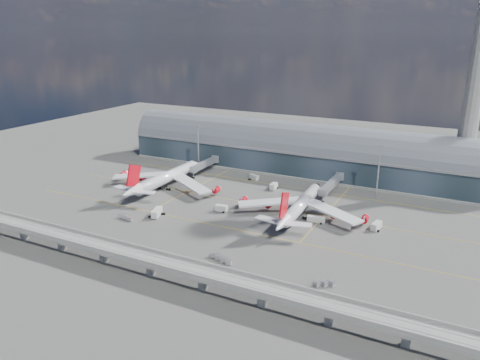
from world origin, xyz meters
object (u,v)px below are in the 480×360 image
at_px(control_tower, 475,86).
at_px(service_truck_1, 221,208).
at_px(service_truck_5, 254,177).
at_px(service_truck_2, 316,219).
at_px(cargo_train_0, 126,217).
at_px(floodlight_mast_left, 198,147).
at_px(service_truck_0, 157,213).
at_px(cargo_train_2, 324,284).
at_px(cargo_train_1, 221,259).
at_px(airliner_left, 165,178).
at_px(service_truck_3, 376,226).
at_px(service_truck_4, 274,186).
at_px(airliner_right, 300,206).
at_px(floodlight_mast_right, 378,170).

xyz_separation_m(control_tower, service_truck_1, (-91.90, -78.67, -50.09)).
height_order(service_truck_1, service_truck_5, service_truck_1).
distance_m(service_truck_2, cargo_train_0, 80.12).
height_order(floodlight_mast_left, cargo_train_0, floodlight_mast_left).
distance_m(service_truck_0, cargo_train_2, 84.79).
xyz_separation_m(service_truck_2, cargo_train_1, (-18.62, -47.88, -0.53)).
xyz_separation_m(airliner_left, service_truck_1, (40.73, -14.69, -3.99)).
bearing_deg(cargo_train_2, cargo_train_1, 122.47).
relative_size(service_truck_2, service_truck_3, 1.13).
distance_m(floodlight_mast_left, service_truck_4, 54.65).
relative_size(control_tower, service_truck_5, 16.40).
xyz_separation_m(service_truck_0, cargo_train_0, (-9.61, -8.88, -0.79)).
bearing_deg(floodlight_mast_left, cargo_train_0, -81.45).
distance_m(control_tower, airliner_right, 101.64).
bearing_deg(airliner_right, service_truck_1, -165.80).
height_order(control_tower, floodlight_mast_left, control_tower).
relative_size(floodlight_mast_left, cargo_train_0, 3.16).
distance_m(control_tower, service_truck_5, 114.92).
xyz_separation_m(airliner_right, service_truck_0, (-54.85, -27.77, -3.19)).
xyz_separation_m(service_truck_1, service_truck_3, (65.04, 11.27, 0.04)).
distance_m(service_truck_4, service_truck_5, 18.36).
relative_size(service_truck_4, cargo_train_0, 0.69).
bearing_deg(floodlight_mast_left, floodlight_mast_right, 0.00).
bearing_deg(service_truck_1, airliner_left, 63.53).
bearing_deg(control_tower, airliner_left, -154.25).
bearing_deg(control_tower, service_truck_0, -139.82).
bearing_deg(floodlight_mast_left, cargo_train_2, -41.55).
height_order(airliner_left, service_truck_0, airliner_left).
xyz_separation_m(service_truck_3, cargo_train_2, (-5.34, -51.71, -0.74)).
relative_size(airliner_right, service_truck_3, 8.87).
xyz_separation_m(service_truck_4, service_truck_5, (-15.58, 9.71, -0.16)).
distance_m(service_truck_4, cargo_train_0, 76.13).
height_order(floodlight_mast_left, airliner_right, floodlight_mast_left).
bearing_deg(cargo_train_2, control_tower, 17.06).
relative_size(service_truck_1, service_truck_3, 0.82).
distance_m(floodlight_mast_right, airliner_right, 47.72).
height_order(floodlight_mast_right, service_truck_3, floodlight_mast_right).
height_order(floodlight_mast_left, service_truck_0, floodlight_mast_left).
relative_size(control_tower, airliner_left, 1.63).
height_order(service_truck_4, cargo_train_1, service_truck_4).
bearing_deg(service_truck_3, service_truck_0, -151.98).
height_order(airliner_left, airliner_right, airliner_left).
bearing_deg(airliner_left, airliner_right, -3.55).
bearing_deg(service_truck_4, service_truck_3, -28.92).
bearing_deg(cargo_train_1, control_tower, -47.44).
height_order(floodlight_mast_right, service_truck_2, floodlight_mast_right).
relative_size(airliner_right, service_truck_1, 10.80).
distance_m(control_tower, cargo_train_2, 133.43).
relative_size(cargo_train_0, cargo_train_1, 0.80).
bearing_deg(service_truck_3, service_truck_5, 162.67).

